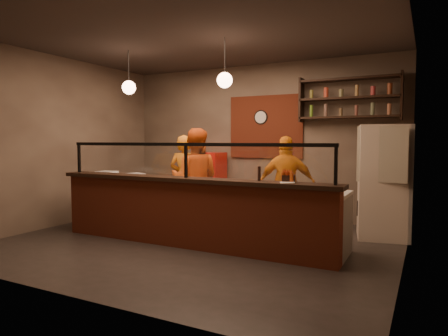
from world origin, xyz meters
The scene contains 29 objects.
floor centered at (0.00, 0.00, 0.00)m, with size 6.00×6.00×0.00m, color black.
ceiling centered at (0.00, 0.00, 3.20)m, with size 6.00×6.00×0.00m, color #3A312D.
wall_back centered at (0.00, 2.50, 1.60)m, with size 6.00×6.00×0.00m, color #766756.
wall_left centered at (-3.00, 0.00, 1.60)m, with size 5.00×5.00×0.00m, color #766756.
wall_right centered at (3.00, 0.00, 1.60)m, with size 5.00×5.00×0.00m, color #766756.
wall_front centered at (0.00, -2.50, 1.60)m, with size 6.00×6.00×0.00m, color #766756.
brick_patch centered at (0.20, 2.47, 1.90)m, with size 1.60×0.04×1.30m, color maroon.
service_counter centered at (0.00, -0.30, 0.50)m, with size 4.60×0.25×1.00m, color maroon.
counter_ledge centered at (0.00, -0.30, 1.03)m, with size 4.70×0.37×0.06m, color black.
worktop_cabinet centered at (0.00, 0.20, 0.42)m, with size 4.60×0.75×0.85m, color gray.
worktop centered at (0.00, 0.20, 0.88)m, with size 4.60×0.75×0.05m, color beige.
sneeze_guard centered at (0.00, -0.30, 1.37)m, with size 4.50×0.05×0.52m.
wall_shelving centered at (1.90, 2.32, 2.40)m, with size 1.84×0.28×0.85m.
wall_clock centered at (0.10, 2.46, 2.10)m, with size 0.30×0.30×0.04m, color black.
pendant_left centered at (-1.50, 0.20, 2.55)m, with size 0.24×0.24×0.77m.
pendant_right centered at (0.40, 0.20, 2.55)m, with size 0.24×0.24×0.77m.
cook_left centered at (-0.99, 1.20, 0.86)m, with size 0.63×0.41×1.72m, color orange.
cook_mid centered at (-0.53, 0.84, 0.92)m, with size 0.89×0.70×1.84m, color #CB4D13.
cook_right centered at (1.07, 1.24, 0.85)m, with size 0.99×0.41×1.70m, color orange.
fridge centered at (2.60, 1.64, 0.94)m, with size 0.78×0.73×1.87m, color beige.
red_cooler centered at (-0.96, 2.15, 0.68)m, with size 0.58×0.53×1.36m, color #B4110C.
pizza_dough centered at (-0.42, 0.10, 0.91)m, with size 0.56×0.56×0.01m, color beige.
prep_tub_a centered at (-1.94, 0.08, 0.98)m, with size 0.32×0.26×0.16m, color white.
prep_tub_b centered at (-2.09, 0.15, 0.97)m, with size 0.29×0.23×0.15m, color white.
prep_tub_c centered at (-1.24, 0.03, 0.98)m, with size 0.31×0.24×0.15m, color silver.
rolling_pin centered at (-1.29, 0.16, 0.93)m, with size 0.06×0.06×0.38m, color gold.
condiment_caddy centered at (1.58, -0.24, 1.11)m, with size 0.18×0.14×0.10m, color black.
pepper_mill centered at (1.16, -0.24, 1.16)m, with size 0.04×0.04×0.20m, color black.
small_plate centered at (1.61, -0.35, 1.07)m, with size 0.20×0.20×0.01m, color silver.
Camera 1 is at (3.25, -5.36, 1.62)m, focal length 32.00 mm.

